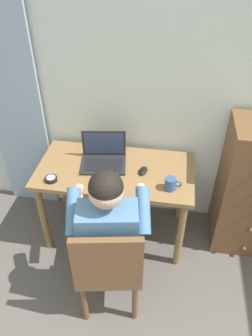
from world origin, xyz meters
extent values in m
cube|color=silver|center=(0.00, 2.20, 1.25)|extent=(4.80, 0.05, 2.50)
cube|color=#8EA3B7|center=(-1.42, 2.13, 1.10)|extent=(0.46, 0.03, 2.20)
cube|color=olive|center=(-0.54, 1.82, 0.70)|extent=(1.20, 0.62, 0.03)
cylinder|color=olive|center=(-1.08, 1.57, 0.34)|extent=(0.06, 0.06, 0.68)
cylinder|color=olive|center=(0.00, 1.57, 0.34)|extent=(0.06, 0.06, 0.68)
cylinder|color=olive|center=(-1.08, 2.07, 0.34)|extent=(0.06, 0.06, 0.68)
cylinder|color=olive|center=(0.00, 2.07, 0.34)|extent=(0.06, 0.06, 0.68)
sphere|color=brown|center=(0.53, 1.70, 0.11)|extent=(0.04, 0.04, 0.04)
sphere|color=brown|center=(0.53, 1.70, 0.34)|extent=(0.04, 0.04, 0.04)
cube|color=brown|center=(-0.47, 1.19, 0.43)|extent=(0.48, 0.47, 0.05)
cube|color=brown|center=(-0.44, 1.02, 0.66)|extent=(0.42, 0.11, 0.42)
cylinder|color=brown|center=(-0.33, 1.38, 0.20)|extent=(0.04, 0.04, 0.40)
cylinder|color=brown|center=(-0.67, 1.32, 0.20)|extent=(0.04, 0.04, 0.40)
cylinder|color=brown|center=(-0.27, 1.07, 0.20)|extent=(0.04, 0.04, 0.40)
cylinder|color=brown|center=(-0.61, 1.01, 0.20)|extent=(0.04, 0.04, 0.40)
cylinder|color=#4C4C4C|center=(-0.42, 1.43, 0.47)|extent=(0.21, 0.42, 0.14)
cylinder|color=#4C4C4C|center=(-0.59, 1.40, 0.47)|extent=(0.21, 0.42, 0.14)
cylinder|color=#4C4C4C|center=(-0.45, 1.62, 0.24)|extent=(0.11, 0.11, 0.47)
cylinder|color=#4C4C4C|center=(-0.63, 1.59, 0.24)|extent=(0.11, 0.11, 0.47)
cube|color=teal|center=(-0.46, 1.18, 0.70)|extent=(0.39, 0.26, 0.46)
cylinder|color=teal|center=(-0.27, 1.35, 0.78)|extent=(0.14, 0.31, 0.25)
cylinder|color=teal|center=(-0.70, 1.27, 0.78)|extent=(0.14, 0.31, 0.25)
cylinder|color=#DBAD8E|center=(-0.31, 1.55, 0.68)|extent=(0.12, 0.28, 0.11)
cylinder|color=#DBAD8E|center=(-0.74, 1.47, 0.68)|extent=(0.12, 0.28, 0.11)
sphere|color=#DBAD8E|center=(-0.47, 1.19, 1.06)|extent=(0.20, 0.20, 0.20)
sphere|color=black|center=(-0.47, 1.19, 1.09)|extent=(0.20, 0.20, 0.20)
cube|color=#232326|center=(-0.63, 1.85, 0.72)|extent=(0.37, 0.29, 0.02)
cube|color=black|center=(-0.63, 1.84, 0.73)|extent=(0.30, 0.19, 0.00)
cube|color=#232326|center=(-0.65, 1.97, 0.84)|extent=(0.34, 0.06, 0.22)
cube|color=#2D3851|center=(-0.65, 1.96, 0.84)|extent=(0.30, 0.05, 0.18)
ellipsoid|color=black|center=(-0.32, 1.82, 0.73)|extent=(0.08, 0.11, 0.03)
cylinder|color=black|center=(-0.98, 1.62, 0.73)|extent=(0.09, 0.09, 0.03)
cylinder|color=silver|center=(-0.98, 1.62, 0.74)|extent=(0.06, 0.06, 0.00)
cylinder|color=#33518C|center=(-0.11, 1.66, 0.76)|extent=(0.08, 0.08, 0.09)
torus|color=#33518C|center=(-0.06, 1.66, 0.77)|extent=(0.06, 0.01, 0.06)
camera|label=1|loc=(-0.15, -0.09, 2.27)|focal=34.76mm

